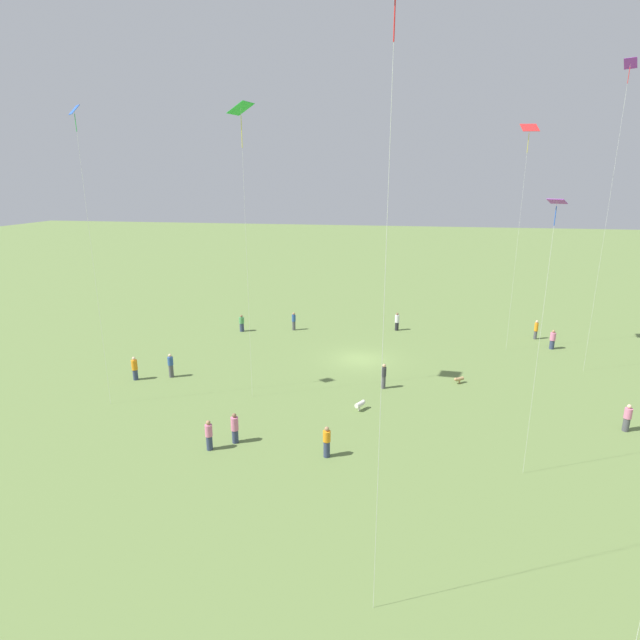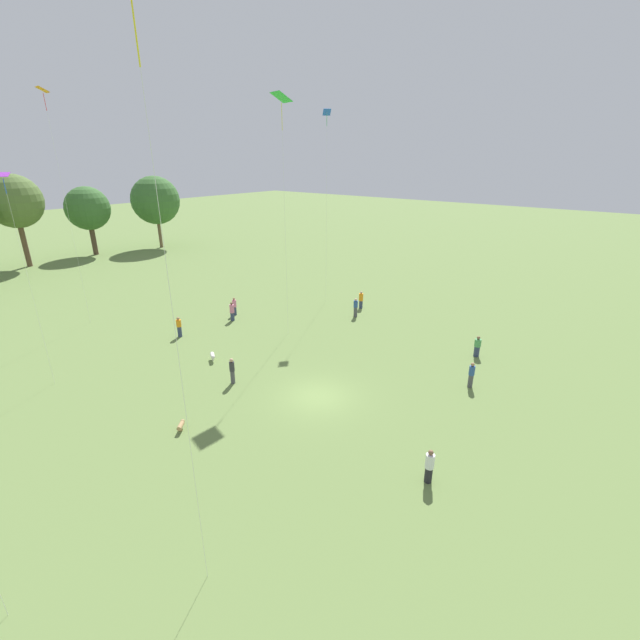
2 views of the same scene
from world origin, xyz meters
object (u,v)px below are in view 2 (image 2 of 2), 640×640
kite_0 (132,1)px  kite_6 (46,109)px  kite_4 (327,131)px  person_2 (429,466)px  kite_3 (6,191)px  person_11 (232,371)px  person_4 (477,347)px  person_9 (234,306)px  dog_1 (213,356)px  person_7 (471,375)px  person_10 (232,311)px  kite_2 (282,106)px  person_5 (361,300)px  person_6 (356,308)px  person_3 (179,327)px  dog_0 (181,425)px

kite_0 → kite_6: (9.11, 28.42, 0.21)m
kite_4 → kite_0: bearing=114.3°
person_2 → kite_3: (-6.80, 23.19, 11.25)m
person_11 → kite_4: size_ratio=0.10×
person_4 → person_9: (-5.26, 20.87, 0.06)m
kite_0 → dog_1: (11.02, 13.58, -16.62)m
person_7 → person_9: size_ratio=1.02×
person_10 → kite_0: bearing=-16.6°
kite_6 → kite_2: bearing=-100.8°
person_2 → kite_6: size_ratio=0.09×
person_10 → dog_1: (-6.33, -5.19, -0.47)m
person_5 → person_7: bearing=-80.0°
person_4 → kite_4: 22.78m
person_11 → kite_2: (8.50, 2.88, 16.27)m
person_2 → person_6: 21.58m
person_5 → dog_1: person_5 is taller
person_9 → person_11: size_ratio=0.95×
person_3 → person_5: 17.08m
kite_2 → kite_4: kite_2 is taller
person_11 → kite_6: bearing=152.0°
person_9 → kite_2: (-0.17, -6.90, 16.33)m
person_11 → kite_6: 24.66m
person_2 → person_10: (8.08, 22.83, 0.01)m
person_6 → kite_0: 31.66m
kite_2 → person_9: bearing=58.1°
person_2 → kite_6: kite_6 is taller
person_5 → person_4: bearing=-65.1°
person_10 → kite_0: kite_0 is taller
person_5 → kite_0: kite_0 is taller
person_6 → kite_6: 28.97m
person_3 → person_9: bearing=126.8°
person_9 → dog_0: bearing=-5.7°
person_2 → person_4: person_2 is taller
kite_2 → kite_4: size_ratio=1.01×
person_2 → kite_0: kite_0 is taller
kite_4 → person_4: bearing=163.5°
person_10 → dog_1: size_ratio=2.14×
person_2 → person_3: 23.56m
person_5 → kite_6: kite_6 is taller
kite_2 → dog_0: bearing=168.2°
kite_4 → dog_1: (-15.90, -1.89, -15.62)m
person_11 → dog_0: bearing=-101.2°
kite_6 → dog_1: 22.52m
person_2 → kite_4: (17.64, 19.54, 15.17)m
person_5 → person_7: 16.31m
person_5 → person_11: 17.69m
person_2 → person_7: 9.82m
person_9 → kite_4: size_ratio=0.10×
kite_3 → dog_0: 16.23m
person_9 → kite_2: bearing=43.1°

